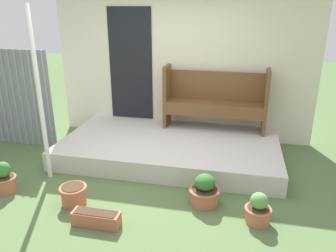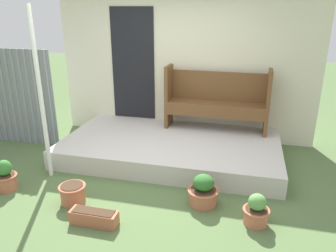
# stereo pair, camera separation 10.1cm
# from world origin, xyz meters

# --- Properties ---
(ground_plane) EXTENTS (24.00, 24.00, 0.00)m
(ground_plane) POSITION_xyz_m (0.00, 0.00, 0.00)
(ground_plane) COLOR #516B3D
(porch_slab) EXTENTS (3.41, 1.87, 0.29)m
(porch_slab) POSITION_xyz_m (0.15, 0.93, 0.15)
(porch_slab) COLOR beige
(porch_slab) RESTS_ON ground_plane
(house_wall) EXTENTS (4.61, 0.08, 2.60)m
(house_wall) POSITION_xyz_m (0.11, 1.90, 1.30)
(house_wall) COLOR beige
(house_wall) RESTS_ON ground_plane
(support_post) EXTENTS (0.06, 0.06, 2.34)m
(support_post) POSITION_xyz_m (-1.39, -0.11, 1.17)
(support_post) COLOR white
(support_post) RESTS_ON ground_plane
(bench) EXTENTS (1.73, 0.43, 1.07)m
(bench) POSITION_xyz_m (0.78, 1.62, 0.85)
(bench) COLOR brown
(bench) RESTS_ON porch_slab
(flower_pot_left) EXTENTS (0.29, 0.29, 0.43)m
(flower_pot_left) POSITION_xyz_m (-1.72, -0.60, 0.19)
(flower_pot_left) COLOR #B76647
(flower_pot_left) RESTS_ON ground_plane
(flower_pot_middle) EXTENTS (0.34, 0.34, 0.24)m
(flower_pot_middle) POSITION_xyz_m (-0.72, -0.67, 0.13)
(flower_pot_middle) COLOR #B76647
(flower_pot_middle) RESTS_ON ground_plane
(flower_pot_right) EXTENTS (0.38, 0.38, 0.39)m
(flower_pot_right) POSITION_xyz_m (0.85, -0.31, 0.17)
(flower_pot_right) COLOR #B76647
(flower_pot_right) RESTS_ON ground_plane
(flower_pot_far_right) EXTENTS (0.30, 0.30, 0.37)m
(flower_pot_far_right) POSITION_xyz_m (1.48, -0.56, 0.16)
(flower_pot_far_right) COLOR #B76647
(flower_pot_far_right) RESTS_ON ground_plane
(planter_box_rect) EXTENTS (0.54, 0.17, 0.17)m
(planter_box_rect) POSITION_xyz_m (-0.27, -1.00, 0.08)
(planter_box_rect) COLOR #B26042
(planter_box_rect) RESTS_ON ground_plane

